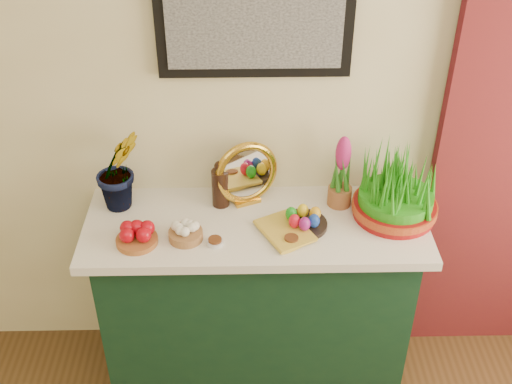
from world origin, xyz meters
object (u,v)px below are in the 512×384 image
sideboard (256,302)px  book (266,237)px  wheatgrass_sabzeh (397,190)px  mirror (247,174)px  hyacinth_green (117,157)px

sideboard → book: bearing=-72.3°
sideboard → wheatgrass_sabzeh: (0.57, 0.03, 0.59)m
book → wheatgrass_sabzeh: wheatgrass_sabzeh is taller
mirror → wheatgrass_sabzeh: bearing=-10.8°
sideboard → mirror: 0.62m
book → hyacinth_green: bearing=130.0°
sideboard → mirror: mirror is taller
hyacinth_green → book: size_ratio=2.10×
sideboard → mirror: (-0.04, 0.15, 0.60)m
mirror → wheatgrass_sabzeh: (0.61, -0.12, -0.01)m
sideboard → hyacinth_green: hyacinth_green is taller
sideboard → hyacinth_green: 0.90m
hyacinth_green → book: hyacinth_green is taller
sideboard → hyacinth_green: (-0.56, 0.12, 0.70)m
book → wheatgrass_sabzeh: 0.56m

